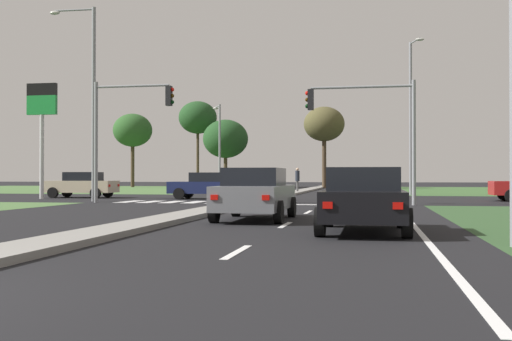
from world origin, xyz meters
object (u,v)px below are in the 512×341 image
(fuel_price_totem, at_px, (42,114))
(treeline_second, at_px, (198,118))
(traffic_signal_near_right, at_px, (373,119))
(car_black_near, at_px, (364,199))
(treeline_third, at_px, (226,139))
(car_beige_second, at_px, (81,185))
(street_lamp_fourth, at_px, (219,142))
(street_lamp_second, at_px, (90,93))
(car_navy_third, at_px, (206,185))
(treeline_fourth, at_px, (324,125))
(car_grey_fifth, at_px, (255,193))
(treeline_near, at_px, (133,131))
(traffic_signal_near_left, at_px, (123,120))
(street_lamp_third, at_px, (411,111))
(pedestrian_at_median, at_px, (297,177))

(fuel_price_totem, height_order, treeline_second, treeline_second)
(traffic_signal_near_right, bearing_deg, treeline_second, 115.73)
(car_black_near, distance_m, treeline_third, 55.19)
(car_beige_second, relative_size, street_lamp_fourth, 0.53)
(street_lamp_second, height_order, fuel_price_totem, street_lamp_second)
(car_navy_third, xyz_separation_m, street_lamp_second, (-5.05, -4.30, 4.81))
(car_black_near, bearing_deg, treeline_fourth, 95.35)
(car_beige_second, distance_m, car_grey_fifth, 21.77)
(street_lamp_second, height_order, treeline_near, street_lamp_second)
(car_grey_fifth, distance_m, street_lamp_fourth, 40.47)
(traffic_signal_near_left, height_order, street_lamp_third, street_lamp_third)
(pedestrian_at_median, height_order, treeline_fourth, treeline_fourth)
(traffic_signal_near_right, height_order, street_lamp_fourth, street_lamp_fourth)
(traffic_signal_near_right, height_order, pedestrian_at_median, traffic_signal_near_right)
(car_grey_fifth, height_order, treeline_third, treeline_third)
(pedestrian_at_median, bearing_deg, traffic_signal_near_right, -0.73)
(street_lamp_third, xyz_separation_m, street_lamp_fourth, (-16.84, 13.30, -1.26))
(car_navy_third, xyz_separation_m, pedestrian_at_median, (3.54, 13.95, 0.47))
(car_black_near, distance_m, fuel_price_totem, 26.17)
(car_navy_third, distance_m, pedestrian_at_median, 14.40)
(car_beige_second, bearing_deg, traffic_signal_near_right, -110.19)
(street_lamp_second, height_order, street_lamp_third, street_lamp_third)
(car_black_near, height_order, traffic_signal_near_right, traffic_signal_near_right)
(car_black_near, relative_size, treeline_third, 0.56)
(car_black_near, distance_m, traffic_signal_near_left, 18.53)
(car_grey_fifth, xyz_separation_m, street_lamp_third, (6.05, 25.52, 5.00))
(car_beige_second, height_order, treeline_near, treeline_near)
(pedestrian_at_median, relative_size, treeline_fourth, 0.21)
(street_lamp_second, relative_size, fuel_price_totem, 1.51)
(car_grey_fifth, distance_m, street_lamp_third, 26.70)
(car_beige_second, bearing_deg, car_black_near, -139.90)
(car_navy_third, xyz_separation_m, treeline_third, (-6.78, 33.08, 4.67))
(traffic_signal_near_right, bearing_deg, street_lamp_fourth, 116.63)
(treeline_fourth, bearing_deg, street_lamp_second, -103.96)
(car_black_near, bearing_deg, car_grey_fifth, 132.70)
(street_lamp_second, distance_m, treeline_near, 42.82)
(treeline_second, bearing_deg, street_lamp_third, -49.63)
(car_grey_fifth, relative_size, street_lamp_second, 0.45)
(car_grey_fifth, xyz_separation_m, treeline_near, (-24.81, 52.24, 5.97))
(car_black_near, relative_size, car_beige_second, 1.00)
(car_navy_third, relative_size, street_lamp_third, 0.39)
(street_lamp_fourth, xyz_separation_m, treeline_near, (-14.02, 13.42, 2.23))
(fuel_price_totem, relative_size, treeline_second, 0.66)
(car_grey_fifth, relative_size, treeline_third, 0.59)
(car_beige_second, height_order, treeline_third, treeline_third)
(street_lamp_fourth, distance_m, pedestrian_at_median, 12.65)
(car_black_near, height_order, fuel_price_totem, fuel_price_totem)
(street_lamp_second, bearing_deg, treeline_second, 98.20)
(pedestrian_at_median, bearing_deg, traffic_signal_near_left, -34.77)
(street_lamp_third, relative_size, street_lamp_fourth, 1.30)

